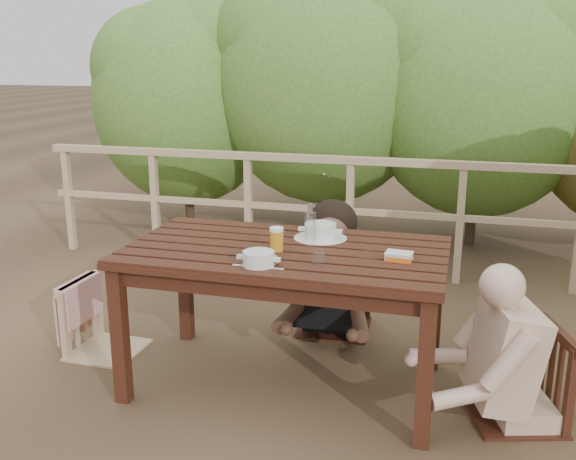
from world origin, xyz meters
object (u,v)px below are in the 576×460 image
(chair_left, at_px, (104,287))
(bottle, at_px, (310,226))
(beer_glass, at_px, (276,241))
(tumbler, at_px, (318,259))
(soup_far, at_px, (320,232))
(butter_tub, at_px, (399,258))
(diner_right, at_px, (532,293))
(bread_roll, at_px, (268,260))
(table, at_px, (286,319))
(soup_near, at_px, (259,260))
(woman, at_px, (336,228))
(chair_right, at_px, (521,335))
(chair_far, at_px, (335,262))

(chair_left, distance_m, bottle, 1.41)
(beer_glass, bearing_deg, tumbler, -30.47)
(soup_far, xyz_separation_m, butter_tub, (0.48, -0.30, -0.02))
(bottle, relative_size, tumbler, 3.16)
(diner_right, relative_size, bread_roll, 11.28)
(beer_glass, xyz_separation_m, bottle, (0.15, 0.14, 0.05))
(table, relative_size, chair_left, 2.00)
(diner_right, height_order, soup_near, diner_right)
(table, height_order, woman, woman)
(table, distance_m, butter_tub, 0.75)
(woman, bearing_deg, beer_glass, 77.85)
(chair_right, height_order, bottle, bottle)
(soup_far, height_order, butter_tub, soup_far)
(woman, height_order, butter_tub, woman)
(chair_left, bearing_deg, soup_near, -108.69)
(beer_glass, relative_size, butter_tub, 1.06)
(table, height_order, beer_glass, beer_glass)
(chair_far, relative_size, diner_right, 0.69)
(diner_right, xyz_separation_m, butter_tub, (-0.65, -0.03, 0.14))
(chair_left, relative_size, chair_right, 0.94)
(diner_right, distance_m, soup_near, 1.36)
(chair_left, height_order, chair_right, chair_right)
(chair_left, relative_size, soup_near, 3.22)
(bottle, bearing_deg, tumbler, -69.05)
(soup_near, xyz_separation_m, butter_tub, (0.66, 0.27, -0.02))
(bottle, xyz_separation_m, tumbler, (0.12, -0.30, -0.09))
(woman, bearing_deg, chair_right, 139.23)
(table, bearing_deg, woman, 82.38)
(chair_left, relative_size, diner_right, 0.62)
(chair_far, distance_m, chair_right, 1.41)
(beer_glass, bearing_deg, chair_far, 80.66)
(bottle, xyz_separation_m, butter_tub, (0.50, -0.14, -0.10))
(woman, bearing_deg, table, 79.36)
(chair_far, xyz_separation_m, soup_far, (0.03, -0.59, 0.37))
(woman, distance_m, butter_tub, 1.04)
(table, xyz_separation_m, beer_glass, (-0.03, -0.06, 0.47))
(table, xyz_separation_m, soup_near, (-0.05, -0.33, 0.44))
(beer_glass, distance_m, tumbler, 0.31)
(chair_left, xyz_separation_m, soup_far, (1.34, 0.14, 0.42))
(chair_right, bearing_deg, butter_tub, -103.72)
(tumbler, bearing_deg, table, 136.89)
(chair_right, bearing_deg, diner_right, 73.36)
(beer_glass, distance_m, butter_tub, 0.65)
(woman, distance_m, soup_far, 0.62)
(bread_roll, bearing_deg, soup_far, 73.88)
(table, relative_size, butter_tub, 12.71)
(tumbler, bearing_deg, bottle, 110.95)
(diner_right, bearing_deg, bread_roll, 84.89)
(bread_roll, bearing_deg, soup_near, -128.26)
(soup_near, height_order, tumbler, soup_near)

